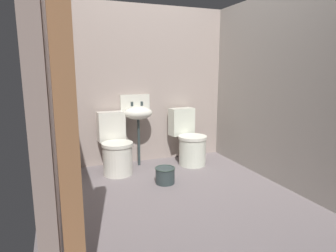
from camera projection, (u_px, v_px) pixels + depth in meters
ground_plane at (179, 197)px, 3.20m from camera, size 2.84×2.99×0.08m
wall_back at (143, 85)px, 4.22m from camera, size 2.84×0.10×2.22m
wall_left at (46, 95)px, 2.63m from camera, size 0.10×2.79×2.22m
wall_right at (273, 89)px, 3.52m from camera, size 0.10×2.79×2.22m
wooden_door_post at (66, 114)px, 1.53m from camera, size 0.12×0.12×2.22m
toilet_left at (116, 148)px, 3.83m from camera, size 0.42×0.61×0.78m
toilet_right at (189, 141)px, 4.20m from camera, size 0.46×0.64×0.78m
sink at (138, 112)px, 4.04m from camera, size 0.42×0.35×0.99m
bucket at (165, 175)px, 3.48m from camera, size 0.24×0.24×0.20m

